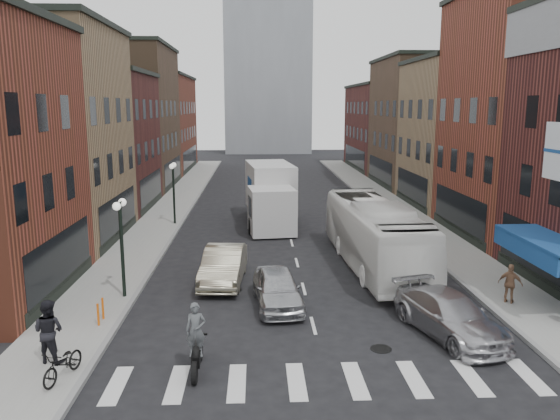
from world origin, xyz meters
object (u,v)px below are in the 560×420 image
object	(u,v)px
bike_rack	(101,311)
transit_bus	(374,234)
sedan_left_near	(277,288)
streetlamp_near	(121,230)
parked_bicycle	(63,364)
ped_right_b	(510,284)
curb_car	(450,315)
motorcycle_rider	(196,340)
ped_left_solo	(49,331)
box_truck	(270,195)
streetlamp_far	(173,182)
sedan_left_far	(224,265)

from	to	relation	value
bike_rack	transit_bus	size ratio (longest dim) A/B	0.07
sedan_left_near	streetlamp_near	bearing A→B (deg)	165.31
bike_rack	parked_bicycle	world-z (taller)	parked_bicycle
parked_bicycle	ped_right_b	world-z (taller)	ped_right_b
sedan_left_near	curb_car	size ratio (longest dim) A/B	0.86
motorcycle_rider	ped_left_solo	size ratio (longest dim) A/B	1.11
box_truck	sedan_left_near	xyz separation A→B (m)	(-0.13, -15.13, -1.21)
sedan_left_near	ped_left_solo	xyz separation A→B (m)	(-7.05, -4.72, 0.40)
streetlamp_far	curb_car	bearing A→B (deg)	-56.35
sedan_left_far	streetlamp_far	bearing A→B (deg)	112.07
transit_bus	parked_bicycle	distance (m)	15.79
bike_rack	transit_bus	distance (m)	13.32
transit_bus	ped_left_solo	distance (m)	15.59
sedan_left_far	ped_left_solo	bearing A→B (deg)	-117.77
transit_bus	curb_car	xyz separation A→B (m)	(0.86, -8.23, -0.89)
sedan_left_near	parked_bicycle	xyz separation A→B (m)	(-6.28, -5.83, -0.12)
bike_rack	curb_car	world-z (taller)	curb_car
streetlamp_far	sedan_left_near	xyz separation A→B (m)	(6.18, -15.00, -2.18)
curb_car	ped_left_solo	world-z (taller)	ped_left_solo
transit_bus	curb_car	world-z (taller)	transit_bus
sedan_left_far	ped_right_b	distance (m)	11.88
box_truck	streetlamp_far	bearing A→B (deg)	174.39
box_truck	ped_right_b	distance (m)	17.97
bike_rack	ped_left_solo	distance (m)	3.15
streetlamp_near	transit_bus	size ratio (longest dim) A/B	0.36
bike_rack	parked_bicycle	bearing A→B (deg)	-88.61
ped_left_solo	curb_car	bearing A→B (deg)	-155.44
box_truck	sedan_left_near	distance (m)	15.18
streetlamp_near	ped_left_solo	xyz separation A→B (m)	(-0.87, -5.72, -1.78)
sedan_left_near	sedan_left_far	distance (m)	3.76
box_truck	bike_rack	bearing A→B (deg)	-117.92
ped_right_b	parked_bicycle	bearing A→B (deg)	54.28
ped_right_b	motorcycle_rider	bearing A→B (deg)	57.65
streetlamp_far	ped_right_b	bearing A→B (deg)	-45.21
streetlamp_near	parked_bicycle	xyz separation A→B (m)	(-0.10, -6.83, -2.30)
curb_car	bike_rack	bearing A→B (deg)	157.64
bike_rack	motorcycle_rider	xyz separation A→B (m)	(3.80, -3.61, 0.46)
motorcycle_rider	transit_bus	distance (m)	12.97
ped_right_b	curb_car	bearing A→B (deg)	72.97
motorcycle_rider	parked_bicycle	xyz separation A→B (m)	(-3.70, -0.51, -0.40)
box_truck	parked_bicycle	bearing A→B (deg)	-113.78
sedan_left_far	ped_right_b	world-z (taller)	ped_right_b
curb_car	sedan_left_far	bearing A→B (deg)	127.09
parked_bicycle	curb_car	bearing A→B (deg)	28.93
motorcycle_rider	sedan_left_near	bearing A→B (deg)	62.91
motorcycle_rider	curb_car	distance (m)	8.70
sedan_left_near	sedan_left_far	world-z (taller)	sedan_left_far
sedan_left_far	parked_bicycle	world-z (taller)	sedan_left_far
box_truck	sedan_left_far	bearing A→B (deg)	-107.95
curb_car	sedan_left_near	bearing A→B (deg)	136.38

